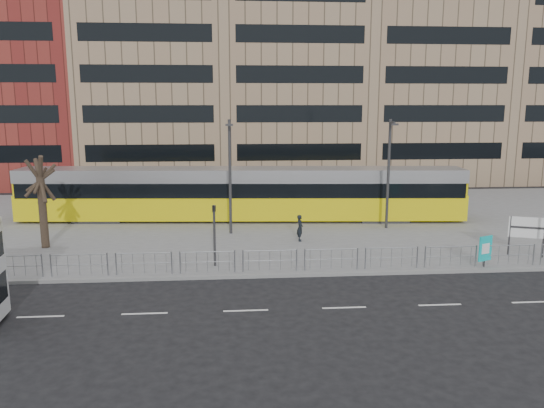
{
  "coord_description": "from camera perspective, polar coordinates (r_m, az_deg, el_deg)",
  "views": [
    {
      "loc": [
        -2.49,
        -24.07,
        8.18
      ],
      "look_at": [
        -0.17,
        6.0,
        2.43
      ],
      "focal_mm": 35.0,
      "sensor_mm": 36.0,
      "label": 1
    }
  ],
  "objects": [
    {
      "name": "kerb",
      "position": [
        25.57,
        1.42,
        -7.69
      ],
      "size": [
        64.0,
        0.25,
        0.17
      ],
      "primitive_type": "cube",
      "color": "gray",
      "rests_on": "ground"
    },
    {
      "name": "lamp_post_east",
      "position": [
        34.78,
        12.46,
        3.7
      ],
      "size": [
        0.45,
        1.04,
        7.04
      ],
      "color": "#2D2D30",
      "rests_on": "plaza"
    },
    {
      "name": "plaza",
      "position": [
        37.05,
        -0.45,
        -1.84
      ],
      "size": [
        64.0,
        24.0,
        0.15
      ],
      "primitive_type": "cube",
      "color": "slate",
      "rests_on": "ground"
    },
    {
      "name": "building_row",
      "position": [
        58.67,
        -0.47,
        15.42
      ],
      "size": [
        70.4,
        18.4,
        31.2
      ],
      "color": "maroon",
      "rests_on": "ground"
    },
    {
      "name": "road_markings",
      "position": [
        21.95,
        5.16,
        -11.11
      ],
      "size": [
        62.0,
        0.12,
        0.01
      ],
      "primitive_type": "cube",
      "color": "white",
      "rests_on": "ground"
    },
    {
      "name": "bare_tree",
      "position": [
        31.83,
        -23.86,
        5.05
      ],
      "size": [
        4.52,
        4.52,
        7.42
      ],
      "color": "black",
      "rests_on": "plaza"
    },
    {
      "name": "pedestrian",
      "position": [
        31.32,
        3.03,
        -2.59
      ],
      "size": [
        0.39,
        0.59,
        1.57
      ],
      "primitive_type": "imported",
      "rotation": [
        0.0,
        0.0,
        1.54
      ],
      "color": "black",
      "rests_on": "plaza"
    },
    {
      "name": "ground",
      "position": [
        25.54,
        1.43,
        -7.88
      ],
      "size": [
        120.0,
        120.0,
        0.0
      ],
      "primitive_type": "plane",
      "color": "black",
      "rests_on": "ground"
    },
    {
      "name": "pedestrian_barrier",
      "position": [
        25.99,
        5.74,
        -5.33
      ],
      "size": [
        32.07,
        0.07,
        1.1
      ],
      "color": "#95989D",
      "rests_on": "plaza"
    },
    {
      "name": "lamp_post_west",
      "position": [
        32.61,
        -4.55,
        3.49
      ],
      "size": [
        0.45,
        1.04,
        7.07
      ],
      "color": "#2D2D30",
      "rests_on": "plaza"
    },
    {
      "name": "tram",
      "position": [
        36.95,
        -3.29,
        1.09
      ],
      "size": [
        30.8,
        5.09,
        3.61
      ],
      "rotation": [
        0.0,
        0.0,
        -0.07
      ],
      "color": "yellow",
      "rests_on": "plaza"
    },
    {
      "name": "station_sign",
      "position": [
        31.09,
        25.75,
        -2.47
      ],
      "size": [
        1.76,
        0.73,
        2.13
      ],
      "rotation": [
        0.0,
        0.0,
        -0.36
      ],
      "color": "#2D2D30",
      "rests_on": "plaza"
    },
    {
      "name": "ad_panel",
      "position": [
        28.38,
        21.97,
        -4.5
      ],
      "size": [
        0.8,
        0.38,
        1.58
      ],
      "rotation": [
        0.0,
        0.0,
        0.4
      ],
      "color": "#2D2D30",
      "rests_on": "plaza"
    },
    {
      "name": "traffic_light_west",
      "position": [
        26.41,
        -6.23,
        -2.52
      ],
      "size": [
        0.21,
        0.24,
        3.1
      ],
      "rotation": [
        0.0,
        0.0,
        -0.27
      ],
      "color": "#2D2D30",
      "rests_on": "plaza"
    }
  ]
}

